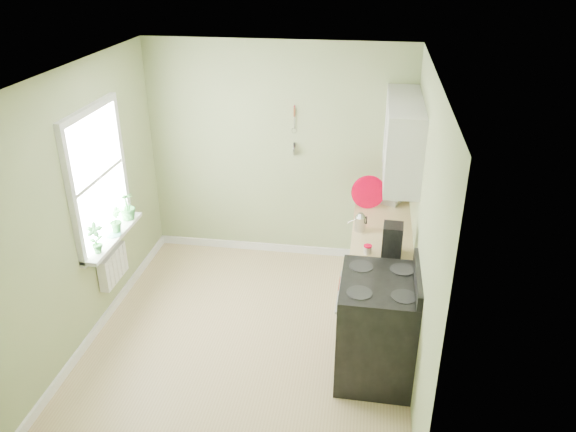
# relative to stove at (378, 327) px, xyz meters

# --- Properties ---
(floor) EXTENTS (3.20, 3.60, 0.02)m
(floor) POSITION_rel_stove_xyz_m (-1.28, 0.35, -0.52)
(floor) COLOR tan
(floor) RESTS_ON ground
(ceiling) EXTENTS (3.20, 3.60, 0.02)m
(ceiling) POSITION_rel_stove_xyz_m (-1.28, 0.35, 2.20)
(ceiling) COLOR white
(ceiling) RESTS_ON wall_back
(wall_back) EXTENTS (3.20, 0.02, 2.70)m
(wall_back) POSITION_rel_stove_xyz_m (-1.28, 2.16, 0.84)
(wall_back) COLOR #98A571
(wall_back) RESTS_ON floor
(wall_left) EXTENTS (0.02, 3.60, 2.70)m
(wall_left) POSITION_rel_stove_xyz_m (-2.89, 0.35, 0.84)
(wall_left) COLOR #98A571
(wall_left) RESTS_ON floor
(wall_right) EXTENTS (0.02, 3.60, 2.70)m
(wall_right) POSITION_rel_stove_xyz_m (0.33, 0.35, 0.84)
(wall_right) COLOR #98A571
(wall_right) RESTS_ON floor
(base_cabinets) EXTENTS (0.60, 1.60, 0.87)m
(base_cabinets) POSITION_rel_stove_xyz_m (0.02, 1.35, -0.08)
(base_cabinets) COLOR white
(base_cabinets) RESTS_ON floor
(countertop) EXTENTS (0.64, 1.60, 0.04)m
(countertop) POSITION_rel_stove_xyz_m (0.01, 1.35, 0.38)
(countertop) COLOR #D5BD82
(countertop) RESTS_ON base_cabinets
(upper_cabinets) EXTENTS (0.35, 1.40, 0.80)m
(upper_cabinets) POSITION_rel_stove_xyz_m (0.15, 1.45, 1.34)
(upper_cabinets) COLOR white
(upper_cabinets) RESTS_ON wall_right
(window) EXTENTS (0.06, 1.14, 1.44)m
(window) POSITION_rel_stove_xyz_m (-2.86, 0.65, 1.04)
(window) COLOR white
(window) RESTS_ON wall_left
(window_sill) EXTENTS (0.18, 1.14, 0.04)m
(window_sill) POSITION_rel_stove_xyz_m (-2.79, 0.65, 0.37)
(window_sill) COLOR white
(window_sill) RESTS_ON wall_left
(radiator) EXTENTS (0.12, 0.50, 0.35)m
(radiator) POSITION_rel_stove_xyz_m (-2.82, 0.60, 0.04)
(radiator) COLOR white
(radiator) RESTS_ON wall_left
(wall_utensils) EXTENTS (0.02, 0.14, 0.58)m
(wall_utensils) POSITION_rel_stove_xyz_m (-1.08, 2.13, 1.05)
(wall_utensils) COLOR #D5BD82
(wall_utensils) RESTS_ON wall_back
(stove) EXTENTS (0.74, 0.83, 1.14)m
(stove) POSITION_rel_stove_xyz_m (0.00, 0.00, 0.00)
(stove) COLOR black
(stove) RESTS_ON floor
(stand_mixer) EXTENTS (0.28, 0.34, 0.37)m
(stand_mixer) POSITION_rel_stove_xyz_m (0.13, 1.94, 0.56)
(stand_mixer) COLOR #B2B2B7
(stand_mixer) RESTS_ON countertop
(kettle) EXTENTS (0.20, 0.12, 0.20)m
(kettle) POSITION_rel_stove_xyz_m (-0.23, 1.12, 0.50)
(kettle) COLOR silver
(kettle) RESTS_ON countertop
(coffee_maker) EXTENTS (0.20, 0.22, 0.33)m
(coffee_maker) POSITION_rel_stove_xyz_m (0.09, 0.65, 0.55)
(coffee_maker) COLOR black
(coffee_maker) RESTS_ON countertop
(red_tray) EXTENTS (0.39, 0.13, 0.39)m
(red_tray) POSITION_rel_stove_xyz_m (-0.16, 1.71, 0.59)
(red_tray) COLOR red
(red_tray) RESTS_ON countertop
(jar) EXTENTS (0.08, 0.08, 0.09)m
(jar) POSITION_rel_stove_xyz_m (-0.14, 0.65, 0.44)
(jar) COLOR beige
(jar) RESTS_ON countertop
(plant_a) EXTENTS (0.21, 0.18, 0.33)m
(plant_a) POSITION_rel_stove_xyz_m (-2.78, 0.27, 0.55)
(plant_a) COLOR #357E39
(plant_a) RESTS_ON window_sill
(plant_b) EXTENTS (0.18, 0.19, 0.28)m
(plant_b) POSITION_rel_stove_xyz_m (-2.78, 0.72, 0.53)
(plant_b) COLOR #357E39
(plant_b) RESTS_ON window_sill
(plant_c) EXTENTS (0.25, 0.25, 0.31)m
(plant_c) POSITION_rel_stove_xyz_m (-2.78, 1.03, 0.55)
(plant_c) COLOR #357E39
(plant_c) RESTS_ON window_sill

